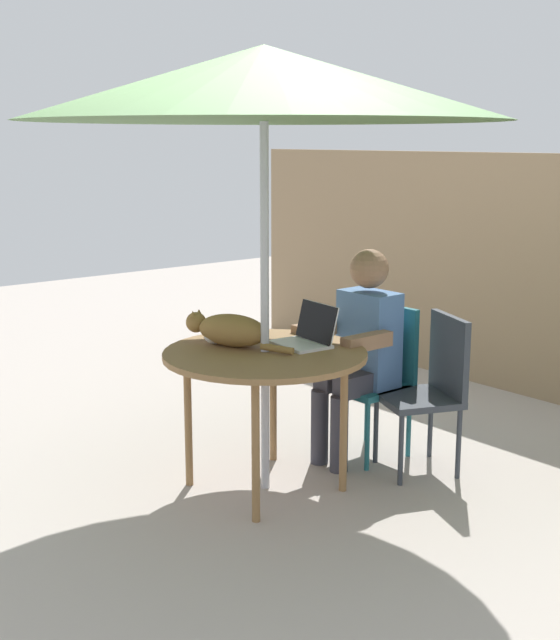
# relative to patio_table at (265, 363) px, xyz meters

# --- Properties ---
(ground_plane) EXTENTS (14.00, 14.00, 0.00)m
(ground_plane) POSITION_rel_patio_table_xyz_m (0.00, 0.00, -0.69)
(ground_plane) COLOR #ADA399
(fence_back) EXTENTS (5.99, 0.08, 1.72)m
(fence_back) POSITION_rel_patio_table_xyz_m (0.00, 2.50, 0.17)
(fence_back) COLOR #937756
(fence_back) RESTS_ON ground
(patio_table) EXTENTS (1.05, 1.05, 0.75)m
(patio_table) POSITION_rel_patio_table_xyz_m (0.00, 0.00, 0.00)
(patio_table) COLOR olive
(patio_table) RESTS_ON ground
(patio_umbrella) EXTENTS (2.38, 2.38, 2.25)m
(patio_umbrella) POSITION_rel_patio_table_xyz_m (0.00, 0.00, 1.39)
(patio_umbrella) COLOR #B7B7BC
(patio_umbrella) RESTS_ON ground
(chair_occupied) EXTENTS (0.40, 0.40, 0.87)m
(chair_occupied) POSITION_rel_patio_table_xyz_m (0.00, 0.84, -0.18)
(chair_occupied) COLOR #1E606B
(chair_occupied) RESTS_ON ground
(chair_empty) EXTENTS (0.52, 0.52, 0.87)m
(chair_empty) POSITION_rel_patio_table_xyz_m (0.37, 0.88, -0.18)
(chair_empty) COLOR #33383F
(chair_empty) RESTS_ON ground
(person_seated) EXTENTS (0.48, 0.48, 1.21)m
(person_seated) POSITION_rel_patio_table_xyz_m (0.00, 0.69, -0.01)
(person_seated) COLOR #4C72A5
(person_seated) RESTS_ON ground
(laptop) EXTENTS (0.32, 0.28, 0.21)m
(laptop) POSITION_rel_patio_table_xyz_m (0.03, 0.27, 0.12)
(laptop) COLOR silver
(laptop) RESTS_ON patio_table
(cat) EXTENTS (0.63, 0.33, 0.17)m
(cat) POSITION_rel_patio_table_xyz_m (-0.22, -0.07, 0.14)
(cat) COLOR olive
(cat) RESTS_ON patio_table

